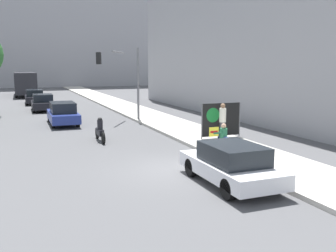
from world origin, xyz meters
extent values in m
plane|color=#4F4F51|center=(0.00, 0.00, 0.00)|extent=(160.00, 160.00, 0.00)
cube|color=#B7B2A8|center=(3.72, 15.00, 0.08)|extent=(3.24, 90.00, 0.15)
cube|color=#99999E|center=(-2.00, 66.40, 13.78)|extent=(52.00, 12.00, 27.57)
cube|color=#99999E|center=(13.83, 13.74, 6.58)|extent=(10.00, 32.00, 13.16)
cylinder|color=#474C56|center=(2.85, 1.72, 0.36)|extent=(0.03, 0.03, 0.41)
cylinder|color=#474C56|center=(3.22, 1.72, 0.36)|extent=(0.03, 0.03, 0.41)
cylinder|color=#474C56|center=(2.85, 2.09, 0.36)|extent=(0.03, 0.03, 0.41)
cylinder|color=#474C56|center=(3.22, 2.09, 0.36)|extent=(0.03, 0.03, 0.41)
cube|color=navy|center=(3.04, 1.91, 0.58)|extent=(0.40, 0.40, 0.02)
cube|color=navy|center=(3.04, 2.10, 0.78)|extent=(0.40, 0.02, 0.38)
cylinder|color=#334775|center=(3.04, 1.75, 0.68)|extent=(0.18, 0.42, 0.18)
cylinder|color=#334775|center=(3.04, 1.54, 0.36)|extent=(0.16, 0.16, 0.41)
cube|color=black|center=(3.04, 1.48, 0.20)|extent=(0.20, 0.28, 0.10)
cylinder|color=#236642|center=(3.04, 1.94, 0.85)|extent=(0.34, 0.34, 0.52)
sphere|color=tan|center=(3.04, 1.94, 1.22)|extent=(0.22, 0.22, 0.22)
cylinder|color=#236642|center=(2.71, 1.86, 0.93)|extent=(0.45, 0.09, 0.09)
cube|color=yellow|center=(2.51, 1.86, 0.99)|extent=(0.47, 0.02, 0.42)
cube|color=#AD1414|center=(2.51, 1.85, 0.99)|extent=(0.35, 0.01, 0.10)
cylinder|color=#424247|center=(4.12, 3.92, 0.60)|extent=(0.28, 0.28, 0.90)
cylinder|color=silver|center=(4.12, 3.92, 1.41)|extent=(0.34, 0.34, 0.71)
sphere|color=#936B4C|center=(4.12, 3.92, 1.88)|extent=(0.24, 0.24, 0.24)
cylinder|color=slate|center=(3.20, 4.41, 1.06)|extent=(0.06, 0.06, 1.81)
cylinder|color=slate|center=(5.43, 4.41, 1.06)|extent=(0.06, 0.06, 1.81)
cube|color=black|center=(4.31, 4.41, 1.11)|extent=(2.23, 0.02, 1.71)
cylinder|color=#197A33|center=(3.82, 4.39, 1.37)|extent=(0.75, 0.01, 0.75)
cylinder|color=slate|center=(2.45, 12.95, 2.64)|extent=(0.16, 0.16, 4.98)
cylinder|color=slate|center=(1.21, 13.65, 4.83)|extent=(1.49, 2.52, 0.11)
cube|color=black|center=(-0.02, 14.34, 4.41)|extent=(0.41, 0.41, 0.84)
sphere|color=green|center=(-0.02, 14.34, 4.13)|extent=(0.18, 0.18, 0.18)
cube|color=silver|center=(0.95, -2.15, 0.52)|extent=(1.85, 4.11, 0.49)
cube|color=black|center=(0.95, -2.31, 1.06)|extent=(1.59, 2.14, 0.60)
cylinder|color=black|center=(0.13, -0.87, 0.32)|extent=(0.22, 0.64, 0.64)
cylinder|color=black|center=(1.76, -0.87, 0.32)|extent=(0.22, 0.64, 0.64)
cylinder|color=black|center=(0.13, -3.42, 0.32)|extent=(0.22, 0.64, 0.64)
cylinder|color=black|center=(1.76, -3.42, 0.32)|extent=(0.22, 0.64, 0.64)
cube|color=navy|center=(-2.76, 13.17, 0.56)|extent=(1.75, 4.62, 0.57)
cube|color=black|center=(-2.76, 12.99, 1.17)|extent=(1.50, 2.40, 0.66)
cylinder|color=black|center=(-3.53, 14.60, 0.32)|extent=(0.22, 0.64, 0.64)
cylinder|color=black|center=(-2.00, 14.60, 0.32)|extent=(0.22, 0.64, 0.64)
cylinder|color=black|center=(-3.53, 11.74, 0.32)|extent=(0.22, 0.64, 0.64)
cylinder|color=black|center=(-2.00, 11.74, 0.32)|extent=(0.22, 0.64, 0.64)
cube|color=black|center=(-3.54, 21.80, 0.55)|extent=(1.84, 4.16, 0.55)
cube|color=black|center=(-3.54, 21.64, 1.15)|extent=(1.58, 2.16, 0.65)
cylinder|color=black|center=(-4.35, 23.09, 0.32)|extent=(0.22, 0.64, 0.64)
cylinder|color=black|center=(-2.73, 23.09, 0.32)|extent=(0.22, 0.64, 0.64)
cylinder|color=black|center=(-4.35, 20.51, 0.32)|extent=(0.22, 0.64, 0.64)
cylinder|color=black|center=(-2.73, 20.51, 0.32)|extent=(0.22, 0.64, 0.64)
cube|color=black|center=(-3.98, 28.63, 0.55)|extent=(1.82, 4.68, 0.56)
cube|color=black|center=(-3.98, 28.44, 1.16)|extent=(1.57, 2.44, 0.66)
cylinder|color=black|center=(-4.78, 30.08, 0.32)|extent=(0.22, 0.64, 0.64)
cylinder|color=black|center=(-3.18, 30.08, 0.32)|extent=(0.22, 0.64, 0.64)
cylinder|color=black|center=(-4.78, 27.18, 0.32)|extent=(0.22, 0.64, 0.64)
cylinder|color=black|center=(-3.18, 27.18, 0.32)|extent=(0.22, 0.64, 0.64)
cube|color=#232328|center=(-4.63, 40.71, 1.76)|extent=(2.58, 10.85, 2.63)
cube|color=black|center=(-4.63, 40.71, 1.91)|extent=(2.60, 10.31, 0.86)
cylinder|color=black|center=(-5.77, 44.08, 0.52)|extent=(0.30, 1.04, 1.04)
cylinder|color=black|center=(-3.49, 44.08, 0.52)|extent=(0.30, 1.04, 1.04)
cylinder|color=black|center=(-5.77, 37.35, 0.52)|extent=(0.30, 1.04, 1.04)
cylinder|color=black|center=(-3.49, 37.35, 0.52)|extent=(0.30, 1.04, 1.04)
cube|color=black|center=(-1.60, 6.56, 0.48)|extent=(0.24, 0.94, 0.32)
cylinder|color=black|center=(-1.60, 6.51, 0.83)|extent=(0.28, 0.28, 0.57)
sphere|color=black|center=(-1.60, 6.51, 1.13)|extent=(0.24, 0.24, 0.24)
cylinder|color=black|center=(-1.60, 7.34, 0.30)|extent=(0.10, 0.60, 0.60)
cylinder|color=black|center=(-1.60, 5.77, 0.30)|extent=(0.10, 0.60, 0.60)
camera|label=1|loc=(-5.32, -12.46, 3.83)|focal=40.00mm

